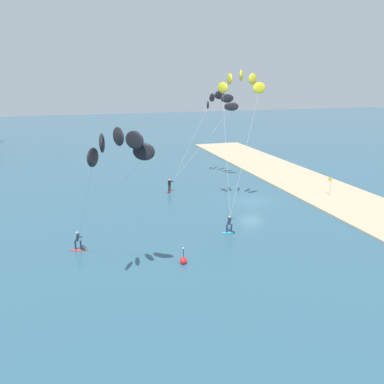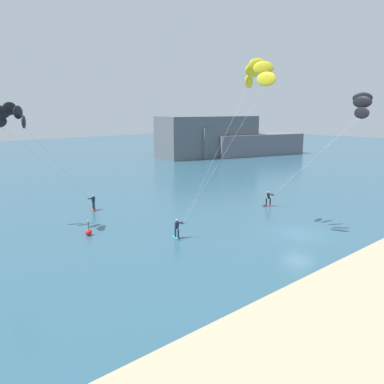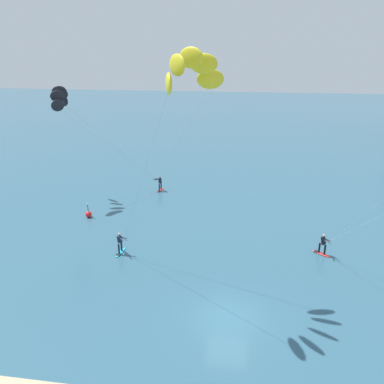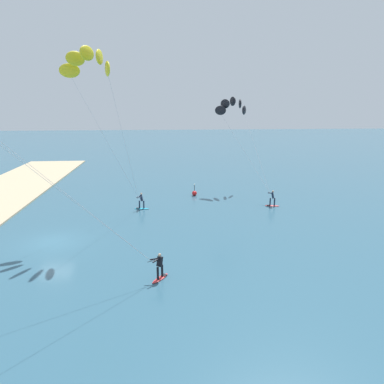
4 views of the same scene
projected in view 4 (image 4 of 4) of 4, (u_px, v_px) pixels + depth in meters
The scene contains 4 objects.
ground_plane at pixel (54, 242), 27.58m from camera, with size 240.00×240.00×0.00m, color #2D566B.
kitesurfer_mid_water at pixel (234, 110), 42.99m from camera, with size 10.46×5.73×11.21m.
kitesurfer_far_out at pixel (91, 70), 27.47m from camera, with size 7.89×6.48×14.65m.
marker_buoy at pixel (194, 193), 41.47m from camera, with size 0.56×0.56×1.38m.
Camera 4 is at (26.62, 8.51, 10.43)m, focal length 33.46 mm.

